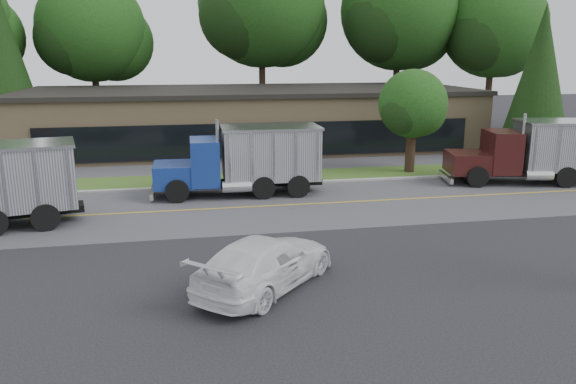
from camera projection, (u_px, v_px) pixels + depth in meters
name	position (u px, v px, depth m)	size (l,w,h in m)	color
ground	(293.00, 285.00, 17.11)	(140.00, 140.00, 0.00)	#2F2F33
road	(255.00, 207.00, 25.69)	(60.00, 8.00, 0.02)	slate
center_line	(255.00, 207.00, 25.69)	(60.00, 0.12, 0.01)	gold
curb	(245.00, 186.00, 29.69)	(60.00, 0.30, 0.12)	#9E9E99
grass_verge	(241.00, 179.00, 31.41)	(60.00, 3.40, 0.03)	#2F4D1A
far_parking	(233.00, 162.00, 36.17)	(60.00, 7.00, 0.02)	slate
strip_mall	(251.00, 120.00, 41.77)	(32.00, 12.00, 4.00)	#A08662
tree_far_b	(94.00, 34.00, 45.81)	(9.18, 8.64, 13.10)	#382619
tree_far_c	(263.00, 10.00, 47.88)	(11.41, 10.74, 16.28)	#382619
tree_far_d	(400.00, 17.00, 49.22)	(10.85, 10.21, 15.47)	#382619
tree_far_e	(494.00, 31.00, 49.03)	(9.57, 9.01, 13.65)	#382619
evergreen_left	(0.00, 53.00, 41.15)	(5.47, 5.47, 12.42)	#382619
evergreen_right	(540.00, 75.00, 36.57)	(4.37, 4.37, 9.93)	#382619
tree_verge	(413.00, 107.00, 32.36)	(4.19, 3.95, 5.98)	#382619
dump_truck_blue	(248.00, 158.00, 27.63)	(8.27, 2.77, 3.36)	black
dump_truck_maroon	(546.00, 150.00, 30.03)	(9.46, 4.24, 3.36)	black
rally_car	(265.00, 262.00, 16.78)	(2.19, 5.40, 1.57)	white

